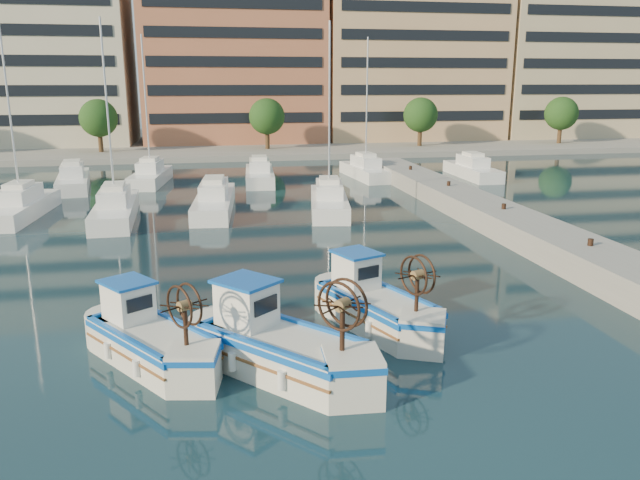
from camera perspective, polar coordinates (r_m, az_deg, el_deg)
The scene contains 7 objects.
ground at distance 19.25m, azimuth -0.35°, elevation -10.32°, with size 300.00×300.00×0.00m, color #1B3D48.
quay at distance 30.82m, azimuth 21.33°, elevation -0.62°, with size 3.00×60.00×1.20m, color gray.
waterfront at distance 83.24m, azimuth -2.08°, elevation 16.44°, with size 180.00×40.00×25.60m.
yacht_marina at distance 44.97m, azimuth -10.74°, elevation 4.48°, with size 40.39×22.37×11.50m.
fishing_boat_a at distance 19.03m, azimuth -15.37°, elevation -8.57°, with size 4.06×4.69×2.88m.
fishing_boat_b at distance 17.75m, azimuth -3.83°, elevation -9.45°, with size 4.83×5.06×3.21m.
fishing_boat_c at distance 21.00m, azimuth 5.08°, elevation -5.80°, with size 3.50×4.96×2.99m.
Camera 1 is at (-3.08, -17.22, 8.03)m, focal length 35.00 mm.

